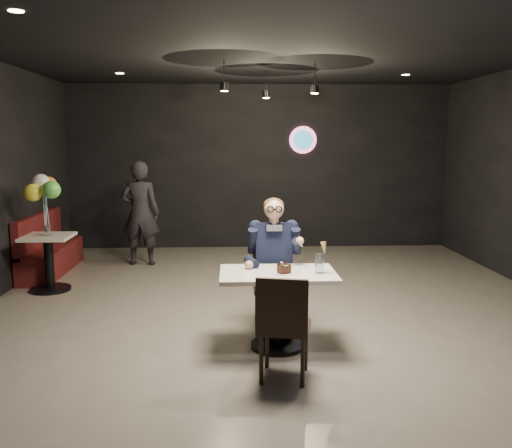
{
  "coord_description": "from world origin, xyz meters",
  "views": [
    {
      "loc": [
        -0.51,
        -5.54,
        1.99
      ],
      "look_at": [
        -0.26,
        0.06,
        1.12
      ],
      "focal_mm": 38.0,
      "sensor_mm": 36.0,
      "label": 1
    }
  ],
  "objects_px": {
    "side_table": "(49,263)",
    "main_table": "(278,310)",
    "chair_far": "(273,286)",
    "chair_near": "(284,325)",
    "seated_man": "(273,262)",
    "booth_bench": "(51,243)",
    "passerby": "(140,213)",
    "sundae_glass": "(319,263)",
    "balloon_vase": "(47,230)"
  },
  "relations": [
    {
      "from": "main_table",
      "to": "seated_man",
      "type": "xyz_separation_m",
      "value": [
        0.0,
        0.55,
        0.34
      ]
    },
    {
      "from": "chair_far",
      "to": "chair_near",
      "type": "relative_size",
      "value": 1.0
    },
    {
      "from": "balloon_vase",
      "to": "chair_near",
      "type": "bearing_deg",
      "value": -44.49
    },
    {
      "from": "chair_far",
      "to": "chair_near",
      "type": "height_order",
      "value": "same"
    },
    {
      "from": "chair_near",
      "to": "seated_man",
      "type": "height_order",
      "value": "seated_man"
    },
    {
      "from": "chair_near",
      "to": "seated_man",
      "type": "bearing_deg",
      "value": 101.85
    },
    {
      "from": "side_table",
      "to": "passerby",
      "type": "bearing_deg",
      "value": 57.35
    },
    {
      "from": "chair_near",
      "to": "sundae_glass",
      "type": "xyz_separation_m",
      "value": [
        0.39,
        0.62,
        0.38
      ]
    },
    {
      "from": "seated_man",
      "to": "sundae_glass",
      "type": "xyz_separation_m",
      "value": [
        0.39,
        -0.6,
        0.12
      ]
    },
    {
      "from": "chair_far",
      "to": "balloon_vase",
      "type": "relative_size",
      "value": 6.77
    },
    {
      "from": "seated_man",
      "to": "booth_bench",
      "type": "bearing_deg",
      "value": 140.63
    },
    {
      "from": "seated_man",
      "to": "main_table",
      "type": "bearing_deg",
      "value": -90.0
    },
    {
      "from": "booth_bench",
      "to": "balloon_vase",
      "type": "distance_m",
      "value": 1.11
    },
    {
      "from": "side_table",
      "to": "balloon_vase",
      "type": "distance_m",
      "value": 0.44
    },
    {
      "from": "main_table",
      "to": "seated_man",
      "type": "height_order",
      "value": "seated_man"
    },
    {
      "from": "booth_bench",
      "to": "side_table",
      "type": "relative_size",
      "value": 2.37
    },
    {
      "from": "chair_near",
      "to": "booth_bench",
      "type": "distance_m",
      "value": 4.96
    },
    {
      "from": "balloon_vase",
      "to": "passerby",
      "type": "bearing_deg",
      "value": 57.35
    },
    {
      "from": "side_table",
      "to": "main_table",
      "type": "bearing_deg",
      "value": -36.85
    },
    {
      "from": "seated_man",
      "to": "sundae_glass",
      "type": "distance_m",
      "value": 0.72
    },
    {
      "from": "sundae_glass",
      "to": "side_table",
      "type": "bearing_deg",
      "value": 146.01
    },
    {
      "from": "main_table",
      "to": "sundae_glass",
      "type": "distance_m",
      "value": 0.61
    },
    {
      "from": "side_table",
      "to": "sundae_glass",
      "type": "bearing_deg",
      "value": -33.99
    },
    {
      "from": "booth_bench",
      "to": "balloon_vase",
      "type": "xyz_separation_m",
      "value": [
        0.3,
        -1.0,
        0.37
      ]
    },
    {
      "from": "sundae_glass",
      "to": "side_table",
      "type": "relative_size",
      "value": 0.24
    },
    {
      "from": "chair_far",
      "to": "chair_near",
      "type": "distance_m",
      "value": 1.22
    },
    {
      "from": "chair_far",
      "to": "seated_man",
      "type": "bearing_deg",
      "value": 0.0
    },
    {
      "from": "balloon_vase",
      "to": "sundae_glass",
      "type": "bearing_deg",
      "value": -33.99
    },
    {
      "from": "chair_far",
      "to": "sundae_glass",
      "type": "relative_size",
      "value": 5.07
    },
    {
      "from": "booth_bench",
      "to": "balloon_vase",
      "type": "height_order",
      "value": "booth_bench"
    },
    {
      "from": "seated_man",
      "to": "booth_bench",
      "type": "xyz_separation_m",
      "value": [
        -3.17,
        2.6,
        -0.27
      ]
    },
    {
      "from": "chair_near",
      "to": "balloon_vase",
      "type": "bearing_deg",
      "value": 147.36
    },
    {
      "from": "side_table",
      "to": "balloon_vase",
      "type": "bearing_deg",
      "value": 0.0
    },
    {
      "from": "chair_far",
      "to": "seated_man",
      "type": "height_order",
      "value": "seated_man"
    },
    {
      "from": "seated_man",
      "to": "passerby",
      "type": "xyz_separation_m",
      "value": [
        -1.9,
        3.11,
        0.12
      ]
    },
    {
      "from": "seated_man",
      "to": "passerby",
      "type": "relative_size",
      "value": 0.86
    },
    {
      "from": "side_table",
      "to": "passerby",
      "type": "xyz_separation_m",
      "value": [
        0.97,
        1.51,
        0.46
      ]
    },
    {
      "from": "chair_near",
      "to": "booth_bench",
      "type": "bearing_deg",
      "value": 141.54
    },
    {
      "from": "booth_bench",
      "to": "passerby",
      "type": "relative_size",
      "value": 1.08
    },
    {
      "from": "chair_far",
      "to": "passerby",
      "type": "bearing_deg",
      "value": 121.42
    },
    {
      "from": "balloon_vase",
      "to": "passerby",
      "type": "distance_m",
      "value": 1.8
    },
    {
      "from": "chair_far",
      "to": "chair_near",
      "type": "xyz_separation_m",
      "value": [
        -0.0,
        -1.22,
        0.0
      ]
    },
    {
      "from": "main_table",
      "to": "passerby",
      "type": "height_order",
      "value": "passerby"
    },
    {
      "from": "main_table",
      "to": "chair_near",
      "type": "xyz_separation_m",
      "value": [
        0.0,
        -0.67,
        0.09
      ]
    },
    {
      "from": "seated_man",
      "to": "side_table",
      "type": "distance_m",
      "value": 3.3
    },
    {
      "from": "side_table",
      "to": "seated_man",
      "type": "bearing_deg",
      "value": -29.16
    },
    {
      "from": "main_table",
      "to": "passerby",
      "type": "bearing_deg",
      "value": 117.43
    },
    {
      "from": "main_table",
      "to": "side_table",
      "type": "distance_m",
      "value": 3.59
    },
    {
      "from": "chair_far",
      "to": "seated_man",
      "type": "relative_size",
      "value": 0.64
    },
    {
      "from": "main_table",
      "to": "balloon_vase",
      "type": "relative_size",
      "value": 8.1
    }
  ]
}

